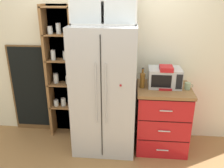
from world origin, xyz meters
TOP-DOWN VIEW (x-y plane):
  - ground_plane at (0.00, 0.00)m, footprint 10.58×10.58m
  - wall_back_cream at (0.00, 0.40)m, footprint 4.89×0.10m
  - refrigerator at (0.00, -0.01)m, footprint 0.85×0.74m
  - pantry_shelf_column at (-0.69, 0.30)m, footprint 0.48×0.26m
  - counter_cabinet at (0.82, 0.03)m, footprint 0.73×0.67m
  - microwave at (0.81, 0.08)m, footprint 0.44×0.33m
  - coffee_maker at (0.82, 0.04)m, footprint 0.17×0.20m
  - mug_sage at (1.12, 0.00)m, footprint 0.11×0.08m
  - bottle_amber at (0.51, 0.01)m, footprint 0.07×0.07m
  - upper_cabinet at (0.00, 0.04)m, footprint 0.82×0.32m
  - chalkboard_menu at (-1.25, 0.33)m, footprint 0.60×0.04m

SIDE VIEW (x-z plane):
  - ground_plane at x=0.00m, z-range 0.00..0.00m
  - counter_cabinet at x=0.82m, z-range 0.00..0.94m
  - chalkboard_menu at x=-1.25m, z-range 0.00..1.42m
  - refrigerator at x=0.00m, z-range 0.00..1.78m
  - mug_sage at x=1.12m, z-range 0.94..1.03m
  - pantry_shelf_column at x=-0.69m, z-range 0.02..2.03m
  - bottle_amber at x=0.51m, z-range 0.92..1.20m
  - microwave at x=0.81m, z-range 0.94..1.20m
  - coffee_maker at x=0.82m, z-range 0.94..1.25m
  - wall_back_cream at x=0.00m, z-range 0.00..2.55m
  - upper_cabinet at x=0.00m, z-range 1.78..2.34m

